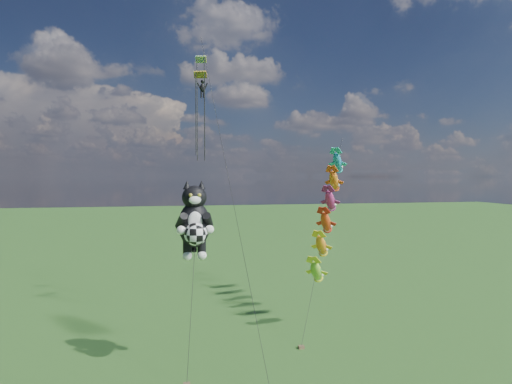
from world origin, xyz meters
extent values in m
plane|color=#154310|center=(0.00, 0.00, 0.00)|extent=(300.00, 300.00, 0.00)
cylinder|color=black|center=(5.91, -2.06, 3.82)|extent=(0.70, 2.69, 7.36)
ellipsoid|color=black|center=(6.24, -0.46, 8.96)|extent=(2.32, 2.04, 2.92)
ellipsoid|color=black|center=(6.24, -0.55, 10.69)|extent=(1.82, 1.71, 1.48)
cone|color=black|center=(5.78, -0.55, 11.46)|extent=(0.61, 0.61, 0.55)
cone|color=black|center=(6.69, -0.55, 11.46)|extent=(0.61, 0.61, 0.55)
ellipsoid|color=white|center=(6.24, -1.14, 10.55)|extent=(0.83, 0.54, 0.53)
ellipsoid|color=white|center=(6.24, -1.14, 9.23)|extent=(0.97, 0.54, 1.20)
sphere|color=gold|center=(5.96, -1.20, 10.85)|extent=(0.22, 0.22, 0.22)
sphere|color=gold|center=(6.51, -1.20, 10.85)|extent=(0.22, 0.22, 0.22)
sphere|color=white|center=(5.37, -1.41, 8.73)|extent=(0.55, 0.55, 0.55)
sphere|color=white|center=(7.10, -1.41, 8.73)|extent=(0.55, 0.55, 0.55)
sphere|color=white|center=(5.78, -0.59, 7.00)|extent=(0.58, 0.58, 0.58)
sphere|color=white|center=(6.69, -0.59, 7.00)|extent=(0.58, 0.58, 0.58)
sphere|color=white|center=(6.24, -1.69, 8.50)|extent=(1.40, 1.40, 1.40)
cube|color=brown|center=(13.63, 0.44, 0.11)|extent=(0.40, 0.30, 0.22)
cylinder|color=black|center=(17.93, 7.08, 8.03)|extent=(8.63, 13.31, 15.78)
ellipsoid|color=green|center=(16.04, 4.16, 4.56)|extent=(1.93, 2.36, 2.29)
ellipsoid|color=red|center=(17.00, 5.65, 6.33)|extent=(1.93, 2.36, 2.29)
ellipsoid|color=orange|center=(17.96, 7.13, 8.09)|extent=(1.93, 2.36, 2.29)
ellipsoid|color=#D8337B|center=(18.92, 8.62, 9.86)|extent=(1.93, 2.36, 2.29)
ellipsoid|color=#F2A519|center=(19.89, 10.11, 11.62)|extent=(1.93, 2.36, 2.29)
ellipsoid|color=blue|center=(20.85, 11.59, 13.39)|extent=(1.93, 2.36, 2.29)
cylinder|color=black|center=(8.81, 2.90, 12.34)|extent=(2.41, 16.93, 24.40)
cube|color=#378D21|center=(7.32, 8.21, 20.42)|extent=(1.05, 0.53, 0.56)
cylinder|color=black|center=(6.96, 8.21, 17.00)|extent=(0.08, 0.08, 6.85)
cylinder|color=black|center=(7.69, 8.21, 17.00)|extent=(0.08, 0.08, 6.85)
cube|color=blue|center=(7.62, 11.35, 22.53)|extent=(0.95, 0.56, 0.60)
cylinder|color=black|center=(7.29, 11.35, 17.87)|extent=(0.08, 0.08, 9.32)
cylinder|color=black|center=(7.95, 11.35, 17.87)|extent=(0.08, 0.08, 9.32)
camera|label=1|loc=(4.56, -27.62, 11.98)|focal=30.00mm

